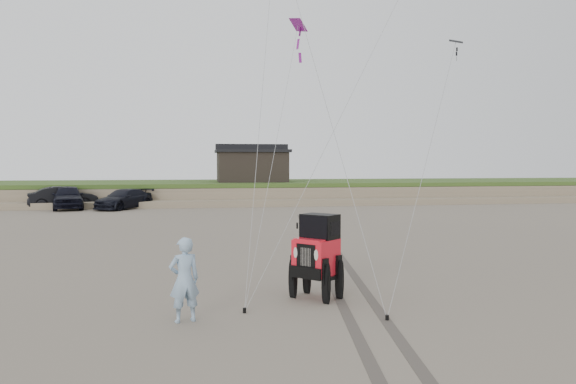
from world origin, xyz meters
The scene contains 11 objects.
ground centered at (0.00, 0.00, 0.00)m, with size 160.00×160.00×0.00m, color #6B6054.
dune_ridge centered at (0.00, 37.50, 0.82)m, with size 160.00×14.25×1.73m.
cabin centered at (2.00, 37.00, 3.24)m, with size 6.40×5.40×3.35m.
truck_a centered at (-12.32, 30.46, 0.89)m, with size 2.10×5.23×1.78m, color black.
truck_b centered at (-12.79, 31.18, 0.82)m, with size 1.73×4.97×1.64m, color black.
truck_c centered at (-8.23, 29.82, 0.74)m, with size 2.06×5.07×1.47m, color black.
jeep centered at (-0.01, 0.76, 0.86)m, with size 1.99×4.60×1.72m, color red, non-canonical shape.
man centered at (-3.27, -0.80, 0.93)m, with size 0.67×0.44×1.85m, color #7FACC5.
stake_main centered at (-1.93, -0.31, 0.06)m, with size 0.08×0.08×0.12m, color black.
stake_aux centered at (1.11, -1.42, 0.06)m, with size 0.08×0.08×0.12m, color black.
tire_tracks centered at (2.00, 8.00, 0.00)m, with size 5.22×29.74×0.01m.
Camera 1 is at (-3.02, -13.02, 3.46)m, focal length 35.00 mm.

